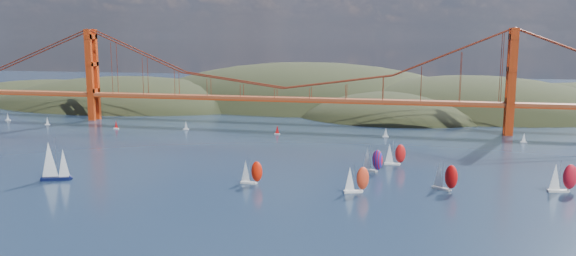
# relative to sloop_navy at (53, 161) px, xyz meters

# --- Properties ---
(ground) EXTENTS (1200.00, 1200.00, 0.00)m
(ground) POSITION_rel_sloop_navy_xyz_m (52.39, -44.05, -6.84)
(ground) COLOR black
(ground) RESTS_ON ground
(headlands) EXTENTS (725.00, 225.00, 96.00)m
(headlands) POSITION_rel_sloop_navy_xyz_m (97.34, 234.23, -19.29)
(headlands) COLOR black
(headlands) RESTS_ON ground
(bridge) EXTENTS (552.00, 12.00, 55.00)m
(bridge) POSITION_rel_sloop_navy_xyz_m (50.64, 135.95, 25.40)
(bridge) COLOR #95401E
(bridge) RESTS_ON ground
(sloop_navy) EXTENTS (10.55, 7.68, 15.49)m
(sloop_navy) POSITION_rel_sloop_navy_xyz_m (0.00, 0.00, 0.00)
(sloop_navy) COLOR black
(sloop_navy) RESTS_ON ground
(racer_0) EXTENTS (8.03, 3.36, 9.17)m
(racer_0) POSITION_rel_sloop_navy_xyz_m (69.77, 10.93, -2.51)
(racer_0) COLOR silver
(racer_0) RESTS_ON ground
(racer_1) EXTENTS (8.65, 5.68, 9.67)m
(racer_1) POSITION_rel_sloop_navy_xyz_m (106.53, 7.83, -2.27)
(racer_1) COLOR white
(racer_1) RESTS_ON ground
(racer_2) EXTENTS (8.94, 7.09, 10.17)m
(racer_2) POSITION_rel_sloop_navy_xyz_m (134.98, 17.20, -2.03)
(racer_2) COLOR silver
(racer_2) RESTS_ON ground
(racer_3) EXTENTS (8.31, 3.44, 9.51)m
(racer_3) POSITION_rel_sloop_navy_xyz_m (117.33, 51.62, -2.35)
(racer_3) COLOR silver
(racer_3) RESTS_ON ground
(racer_4) EXTENTS (9.49, 4.86, 10.66)m
(racer_4) POSITION_rel_sloop_navy_xyz_m (172.58, 23.37, -1.80)
(racer_4) COLOR silver
(racer_4) RESTS_ON ground
(racer_rwb) EXTENTS (8.75, 6.26, 9.82)m
(racer_rwb) POSITION_rel_sloop_navy_xyz_m (109.41, 38.32, -2.20)
(racer_rwb) COLOR silver
(racer_rwb) RESTS_ON ground
(distant_boat_0) EXTENTS (3.00, 2.00, 4.70)m
(distant_boat_0) POSITION_rel_sloop_navy_xyz_m (-117.53, 120.91, -4.43)
(distant_boat_0) COLOR silver
(distant_boat_0) RESTS_ON ground
(distant_boat_1) EXTENTS (3.00, 2.00, 4.70)m
(distant_boat_1) POSITION_rel_sloop_navy_xyz_m (-82.96, 111.09, -4.43)
(distant_boat_1) COLOR silver
(distant_boat_1) RESTS_ON ground
(distant_boat_2) EXTENTS (3.00, 2.00, 4.70)m
(distant_boat_2) POSITION_rel_sloop_navy_xyz_m (-36.62, 106.93, -4.43)
(distant_boat_2) COLOR silver
(distant_boat_2) RESTS_ON ground
(distant_boat_3) EXTENTS (3.00, 2.00, 4.70)m
(distant_boat_3) POSITION_rel_sloop_navy_xyz_m (1.99, 113.50, -4.43)
(distant_boat_3) COLOR silver
(distant_boat_3) RESTS_ON ground
(distant_boat_4) EXTENTS (3.00, 2.00, 4.70)m
(distant_boat_4) POSITION_rel_sloop_navy_xyz_m (176.43, 113.71, -4.43)
(distant_boat_4) COLOR silver
(distant_boat_4) RESTS_ON ground
(distant_boat_8) EXTENTS (3.00, 2.00, 4.70)m
(distant_boat_8) POSITION_rel_sloop_navy_xyz_m (110.55, 114.57, -4.43)
(distant_boat_8) COLOR silver
(distant_boat_8) RESTS_ON ground
(distant_boat_9) EXTENTS (3.00, 2.00, 4.70)m
(distant_boat_9) POSITION_rel_sloop_navy_xyz_m (54.61, 110.17, -4.43)
(distant_boat_9) COLOR silver
(distant_boat_9) RESTS_ON ground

